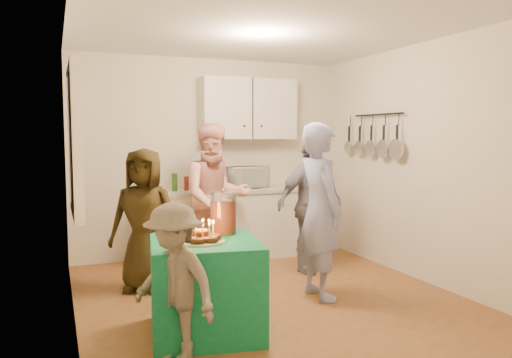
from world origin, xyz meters
name	(u,v)px	position (x,y,z in m)	size (l,w,h in m)	color
floor	(269,298)	(0.00, 0.00, 0.00)	(4.00, 4.00, 0.00)	brown
ceiling	(270,29)	(0.00, 0.00, 2.60)	(4.00, 4.00, 0.00)	white
back_wall	(210,158)	(0.00, 2.00, 1.30)	(3.60, 3.60, 0.00)	silver
left_wall	(71,171)	(-1.80, 0.00, 1.30)	(4.00, 4.00, 0.00)	silver
right_wall	(420,163)	(1.80, 0.00, 1.30)	(4.00, 4.00, 0.00)	silver
window_night	(72,141)	(-1.77, 0.30, 1.55)	(0.04, 1.00, 1.20)	black
counter	(231,225)	(0.20, 1.70, 0.43)	(2.20, 0.58, 0.86)	white
countertop	(231,190)	(0.20, 1.70, 0.89)	(2.24, 0.62, 0.05)	beige
upper_cabinet	(249,109)	(0.50, 1.85, 1.95)	(1.30, 0.30, 0.80)	white
pot_rack	(376,135)	(1.72, 0.70, 1.60)	(0.12, 1.00, 0.60)	black
microwave	(246,177)	(0.41, 1.70, 1.05)	(0.50, 0.34, 0.28)	white
party_table	(205,287)	(-0.83, -0.60, 0.38)	(0.85, 0.85, 0.76)	#127B4C
donut_cake	(201,231)	(-0.87, -0.65, 0.85)	(0.38, 0.38, 0.18)	#381C0C
punch_jar	(223,214)	(-0.60, -0.39, 0.93)	(0.22, 0.22, 0.34)	#BB2F0E
man_birthday	(320,211)	(0.47, -0.15, 0.86)	(0.63, 0.41, 1.72)	#9EA6E5
woman_back_left	(145,220)	(-1.08, 0.74, 0.73)	(0.72, 0.47, 1.47)	#4C3C15
woman_back_center	(216,198)	(-0.17, 1.19, 0.87)	(0.85, 0.66, 1.74)	#F4847F
woman_back_right	(310,204)	(0.84, 0.72, 0.80)	(0.93, 0.39, 1.59)	#131036
child_near_left	(174,282)	(-1.17, -0.99, 0.56)	(0.73, 0.42, 1.13)	#635C4F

